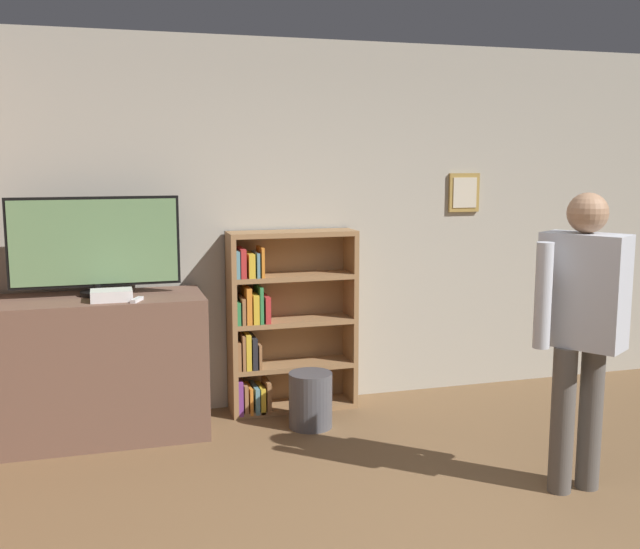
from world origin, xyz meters
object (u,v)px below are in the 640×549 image
game_console (112,295)px  television (95,244)px  waste_bin (311,400)px  person (582,317)px  bookshelf (280,324)px

game_console → television: bearing=112.3°
waste_bin → television: bearing=167.9°
television → person: bearing=-33.4°
bookshelf → person: person is taller
television → game_console: 0.38m
television → bookshelf: 1.43m
waste_bin → bookshelf: bearing=104.8°
television → person: size_ratio=0.66×
bookshelf → waste_bin: bearing=-75.2°
person → waste_bin: size_ratio=4.32×
bookshelf → television: bearing=-174.2°
television → bookshelf: television is taller
person → waste_bin: 1.96m
bookshelf → person: size_ratio=0.80×
game_console → waste_bin: game_console is taller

